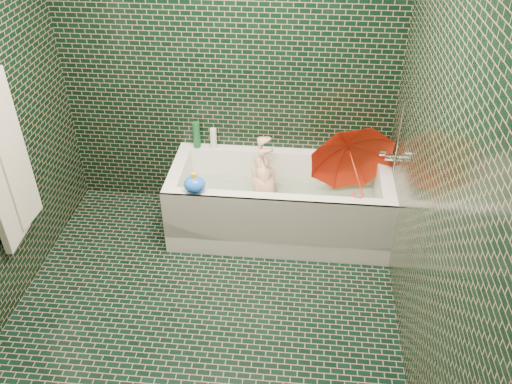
# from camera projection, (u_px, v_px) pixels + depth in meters

# --- Properties ---
(floor) EXTENTS (2.80, 2.80, 0.00)m
(floor) POSITION_uv_depth(u_px,v_px,m) (203.00, 319.00, 3.64)
(floor) COLOR black
(floor) RESTS_ON ground
(wall_back) EXTENTS (2.80, 0.00, 2.80)m
(wall_back) POSITION_uv_depth(u_px,v_px,m) (226.00, 64.00, 4.07)
(wall_back) COLOR black
(wall_back) RESTS_ON floor
(wall_front) EXTENTS (2.80, 0.00, 2.80)m
(wall_front) POSITION_uv_depth(u_px,v_px,m) (106.00, 384.00, 1.79)
(wall_front) COLOR black
(wall_front) RESTS_ON floor
(wall_right) EXTENTS (0.00, 2.80, 2.80)m
(wall_right) POSITION_uv_depth(u_px,v_px,m) (435.00, 175.00, 2.82)
(wall_right) COLOR black
(wall_right) RESTS_ON floor
(bathtub) EXTENTS (1.70, 0.75, 0.55)m
(bathtub) POSITION_uv_depth(u_px,v_px,m) (279.00, 209.00, 4.31)
(bathtub) COLOR white
(bathtub) RESTS_ON floor
(bath_mat) EXTENTS (1.35, 0.47, 0.01)m
(bath_mat) POSITION_uv_depth(u_px,v_px,m) (279.00, 213.00, 4.35)
(bath_mat) COLOR #4CBB25
(bath_mat) RESTS_ON bathtub
(water) EXTENTS (1.48, 0.53, 0.00)m
(water) POSITION_uv_depth(u_px,v_px,m) (280.00, 199.00, 4.27)
(water) COLOR silver
(water) RESTS_ON bathtub
(towel) EXTENTS (0.08, 0.44, 1.12)m
(towel) POSITION_uv_depth(u_px,v_px,m) (2.00, 162.00, 3.35)
(towel) COLOR #B1ADA4
(towel) RESTS_ON towel_rail
(faucet) EXTENTS (0.18, 0.19, 0.55)m
(faucet) POSITION_uv_depth(u_px,v_px,m) (393.00, 153.00, 3.93)
(faucet) COLOR silver
(faucet) RESTS_ON wall_right
(child) EXTENTS (0.99, 0.43, 0.29)m
(child) POSITION_uv_depth(u_px,v_px,m) (267.00, 197.00, 4.28)
(child) COLOR #DFA88B
(child) RESTS_ON bathtub
(umbrella) EXTENTS (0.78, 0.87, 0.77)m
(umbrella) POSITION_uv_depth(u_px,v_px,m) (355.00, 170.00, 4.02)
(umbrella) COLOR red
(umbrella) RESTS_ON bathtub
(soap_bottle_a) EXTENTS (0.13, 0.13, 0.28)m
(soap_bottle_a) POSITION_uv_depth(u_px,v_px,m) (377.00, 157.00, 4.31)
(soap_bottle_a) COLOR white
(soap_bottle_a) RESTS_ON bathtub
(soap_bottle_b) EXTENTS (0.12, 0.12, 0.21)m
(soap_bottle_b) POSITION_uv_depth(u_px,v_px,m) (372.00, 154.00, 4.35)
(soap_bottle_b) COLOR #581F76
(soap_bottle_b) RESTS_ON bathtub
(soap_bottle_c) EXTENTS (0.15, 0.15, 0.16)m
(soap_bottle_c) POSITION_uv_depth(u_px,v_px,m) (373.00, 155.00, 4.34)
(soap_bottle_c) COLOR #154B25
(soap_bottle_c) RESTS_ON bathtub
(bottle_right_tall) EXTENTS (0.07, 0.07, 0.21)m
(bottle_right_tall) POSITION_uv_depth(u_px,v_px,m) (358.00, 145.00, 4.26)
(bottle_right_tall) COLOR #154B25
(bottle_right_tall) RESTS_ON bathtub
(bottle_right_pump) EXTENTS (0.06, 0.06, 0.19)m
(bottle_right_pump) POSITION_uv_depth(u_px,v_px,m) (385.00, 147.00, 4.25)
(bottle_right_pump) COLOR silver
(bottle_right_pump) RESTS_ON bathtub
(bottle_left_tall) EXTENTS (0.07, 0.07, 0.22)m
(bottle_left_tall) POSITION_uv_depth(u_px,v_px,m) (197.00, 135.00, 4.38)
(bottle_left_tall) COLOR #154B25
(bottle_left_tall) RESTS_ON bathtub
(bottle_left_short) EXTENTS (0.07, 0.07, 0.18)m
(bottle_left_short) POSITION_uv_depth(u_px,v_px,m) (213.00, 139.00, 4.38)
(bottle_left_short) COLOR white
(bottle_left_short) RESTS_ON bathtub
(rubber_duck) EXTENTS (0.11, 0.09, 0.09)m
(rubber_duck) POSITION_uv_depth(u_px,v_px,m) (365.00, 150.00, 4.32)
(rubber_duck) COLOR #EEAE18
(rubber_duck) RESTS_ON bathtub
(bath_toy) EXTENTS (0.19, 0.17, 0.16)m
(bath_toy) POSITION_uv_depth(u_px,v_px,m) (195.00, 184.00, 3.87)
(bath_toy) COLOR blue
(bath_toy) RESTS_ON bathtub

